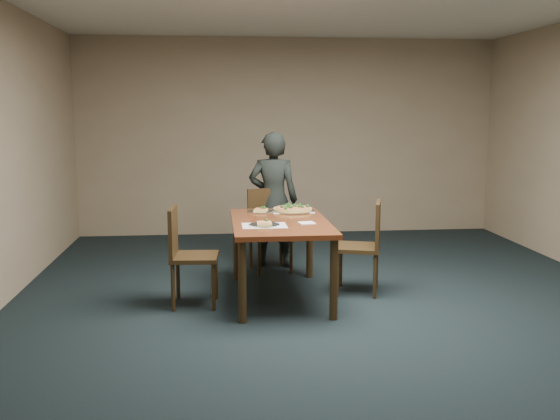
{
  "coord_description": "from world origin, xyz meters",
  "views": [
    {
      "loc": [
        -1.05,
        -4.97,
        1.77
      ],
      "look_at": [
        -0.45,
        0.79,
        0.85
      ],
      "focal_mm": 40.0,
      "sensor_mm": 36.0,
      "label": 1
    }
  ],
  "objects": [
    {
      "name": "diner",
      "position": [
        -0.4,
        2.03,
        0.77
      ],
      "size": [
        0.62,
        0.47,
        1.54
      ],
      "primitive_type": "imported",
      "rotation": [
        0.0,
        0.0,
        2.95
      ],
      "color": "black",
      "rests_on": "ground"
    },
    {
      "name": "dining_table",
      "position": [
        -0.45,
        0.79,
        0.66
      ],
      "size": [
        0.9,
        1.5,
        0.75
      ],
      "color": "#582511",
      "rests_on": "ground"
    },
    {
      "name": "placemat_near",
      "position": [
        -0.62,
        0.54,
        0.75
      ],
      "size": [
        0.4,
        0.3,
        0.0
      ],
      "primitive_type": "cube",
      "color": "white",
      "rests_on": "dining_table"
    },
    {
      "name": "chair_left",
      "position": [
        -1.33,
        0.64,
        0.52
      ],
      "size": [
        0.45,
        0.45,
        0.91
      ],
      "rotation": [
        0.0,
        0.0,
        1.51
      ],
      "color": "black",
      "rests_on": "ground"
    },
    {
      "name": "chair_right",
      "position": [
        0.4,
        0.86,
        0.52
      ],
      "size": [
        0.52,
        0.52,
        0.91
      ],
      "rotation": [
        0.0,
        0.0,
        -1.86
      ],
      "color": "black",
      "rests_on": "ground"
    },
    {
      "name": "ground",
      "position": [
        0.0,
        0.0,
        0.0
      ],
      "size": [
        8.0,
        8.0,
        0.0
      ],
      "primitive_type": "plane",
      "color": "black",
      "rests_on": "ground"
    },
    {
      "name": "chair_far",
      "position": [
        -0.47,
        1.86,
        0.52
      ],
      "size": [
        0.5,
        0.5,
        0.91
      ],
      "rotation": [
        0.0,
        0.0,
        0.21
      ],
      "color": "black",
      "rests_on": "ground"
    },
    {
      "name": "placemat_main",
      "position": [
        -0.27,
        1.32,
        0.75
      ],
      "size": [
        0.42,
        0.32,
        0.0
      ],
      "primitive_type": "cube",
      "color": "white",
      "rests_on": "dining_table"
    },
    {
      "name": "pizza_pan",
      "position": [
        -0.27,
        1.32,
        0.77
      ],
      "size": [
        0.44,
        0.44,
        0.07
      ],
      "color": "silver",
      "rests_on": "dining_table"
    },
    {
      "name": "slice_plate_near",
      "position": [
        -0.62,
        0.54,
        0.76
      ],
      "size": [
        0.28,
        0.28,
        0.06
      ],
      "color": "silver",
      "rests_on": "dining_table"
    },
    {
      "name": "room_shell",
      "position": [
        0.0,
        0.0,
        1.74
      ],
      "size": [
        8.0,
        8.0,
        8.0
      ],
      "color": "tan",
      "rests_on": "ground"
    },
    {
      "name": "slice_plate_far",
      "position": [
        -0.6,
        1.32,
        0.76
      ],
      "size": [
        0.28,
        0.28,
        0.06
      ],
      "color": "silver",
      "rests_on": "dining_table"
    },
    {
      "name": "napkin",
      "position": [
        -0.22,
        0.62,
        0.75
      ],
      "size": [
        0.16,
        0.16,
        0.01
      ],
      "primitive_type": "cube",
      "rotation": [
        0.0,
        0.0,
        0.15
      ],
      "color": "white",
      "rests_on": "dining_table"
    }
  ]
}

